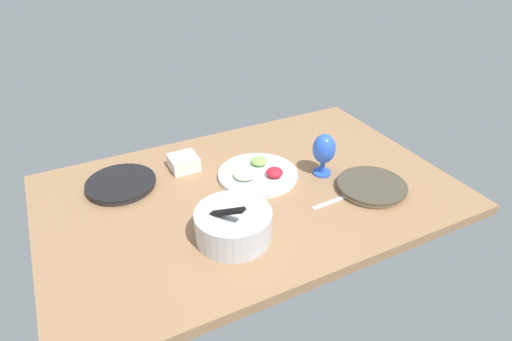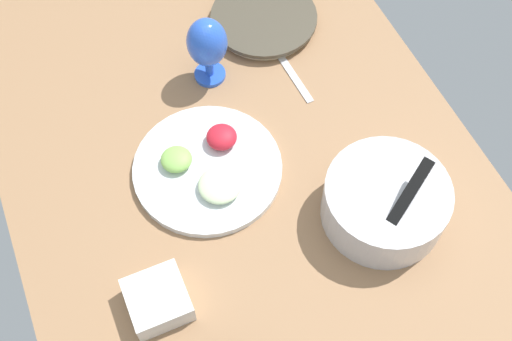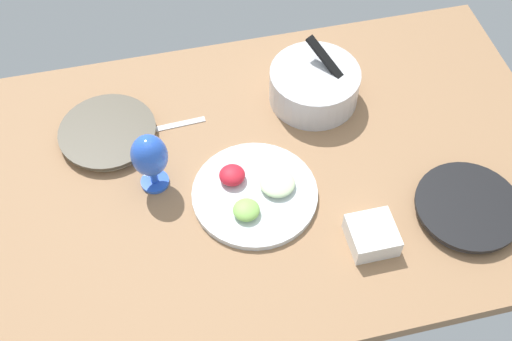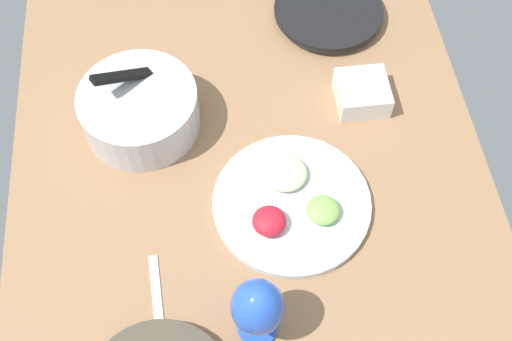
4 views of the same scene
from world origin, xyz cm
name	(u,v)px [view 2 (image 2 of 4)]	position (x,y,z in cm)	size (l,w,h in cm)	color
ground_plane	(252,190)	(0.00, 0.00, -2.00)	(160.00, 104.00, 4.00)	#99704C
dinner_plate_left	(264,19)	(-43.42, 21.67, 1.50)	(27.47, 27.47, 2.88)	beige
mixing_bowl	(385,201)	(17.36, 22.84, 5.74)	(26.20, 26.20, 17.44)	silver
fruit_platter	(208,167)	(-7.44, -7.56, 1.44)	(33.37, 33.37, 5.49)	silver
hurricane_glass_blue	(207,44)	(-32.70, 2.62, 11.35)	(9.56, 9.56, 18.40)	blue
square_bowl_white	(158,299)	(17.91, -27.74, 3.25)	(11.59, 11.59, 5.84)	white
fork_by_left_plate	(293,75)	(-24.55, 21.37, 0.30)	(18.00, 1.80, 0.60)	silver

